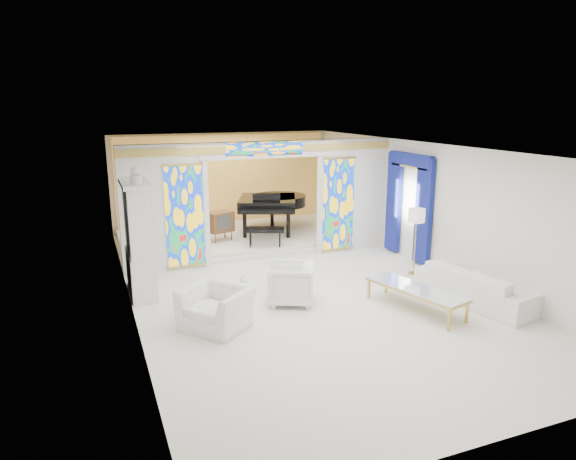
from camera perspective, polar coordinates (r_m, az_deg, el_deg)
name	(u,v)px	position (r m, az deg, el deg)	size (l,w,h in m)	color
floor	(294,283)	(11.50, 0.70, -5.91)	(12.00, 12.00, 0.00)	white
ceiling	(295,147)	(10.86, 0.75, 9.15)	(7.00, 12.00, 0.02)	white
wall_back	(224,180)	(16.70, -7.17, 5.53)	(7.00, 0.02, 3.00)	silver
wall_front	(501,326)	(6.23, 22.57, -9.84)	(7.00, 0.02, 3.00)	silver
wall_left	(126,232)	(10.31, -17.57, -0.21)	(0.02, 12.00, 3.00)	silver
wall_right	(429,206)	(12.81, 15.38, 2.60)	(0.02, 12.00, 3.00)	silver
partition_wall	(264,196)	(12.89, -2.66, 3.85)	(7.00, 0.22, 3.00)	silver
stained_glass_left	(185,217)	(12.36, -11.41, 1.48)	(0.90, 0.04, 2.40)	gold
stained_glass_right	(338,204)	(13.65, 5.60, 2.85)	(0.90, 0.04, 2.40)	gold
stained_glass_transom	(265,149)	(12.64, -2.56, 8.99)	(2.00, 0.04, 0.34)	gold
alcove_platform	(241,236)	(15.18, -5.19, -0.69)	(6.80, 3.80, 0.18)	white
gold_curtain_back	(225,181)	(16.59, -7.06, 5.47)	(6.70, 0.10, 2.90)	#FEC858
chandelier	(247,152)	(14.72, -4.53, 8.60)	(0.48, 0.48, 0.30)	#B89740
blue_drapes	(409,198)	(13.29, 13.25, 3.47)	(0.14, 1.85, 2.65)	navy
china_cabinet	(139,240)	(10.99, -16.22, -1.05)	(0.56, 1.46, 2.72)	white
armchair_left	(216,308)	(9.29, -7.97, -8.55)	(1.14, 1.00, 0.74)	silver
armchair_right	(291,284)	(10.27, 0.30, -5.97)	(0.87, 0.89, 0.81)	white
sofa	(476,286)	(10.97, 20.20, -5.81)	(2.45, 0.96, 0.72)	white
side_table	(244,293)	(9.96, -4.90, -7.02)	(0.57, 0.57, 0.53)	white
vase	(244,280)	(9.87, -4.93, -5.54)	(0.17, 0.17, 0.17)	white
coffee_table	(416,289)	(10.21, 13.99, -6.43)	(1.17, 2.17, 0.46)	silver
floor_lamp	(416,219)	(12.09, 14.09, 1.24)	(0.50, 0.50, 1.57)	#B89740
grand_piano	(273,203)	(15.32, -1.72, 3.05)	(2.68, 3.23, 1.24)	black
tv_console	(220,222)	(14.34, -7.57, 0.90)	(0.81, 0.67, 0.81)	brown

